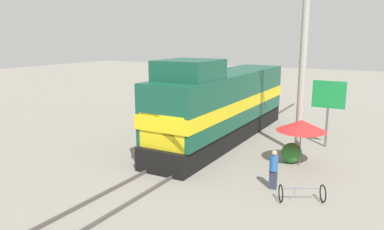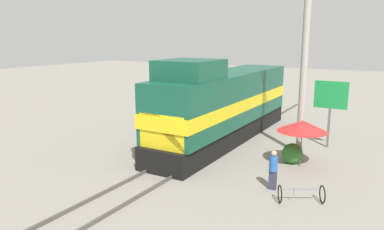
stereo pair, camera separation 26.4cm
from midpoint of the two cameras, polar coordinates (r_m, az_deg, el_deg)
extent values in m
plane|color=gray|center=(19.88, -0.32, -6.40)|extent=(120.00, 120.00, 0.00)
cube|color=#4C4742|center=(20.20, -2.10, -5.88)|extent=(0.08, 36.16, 0.15)
cube|color=#4C4742|center=(19.53, 1.52, -6.51)|extent=(0.08, 36.16, 0.15)
cube|color=black|center=(23.12, 4.54, -2.33)|extent=(2.63, 14.31, 1.15)
cube|color=#144C38|center=(22.70, 4.63, 2.72)|extent=(2.86, 13.74, 2.97)
cube|color=yellow|center=(22.75, 4.62, 1.98)|extent=(2.90, 13.88, 0.70)
cube|color=yellow|center=(17.77, -3.35, -2.03)|extent=(2.43, 2.00, 1.64)
cube|color=#144C38|center=(18.67, -0.83, 6.91)|extent=(2.69, 3.15, 0.99)
cylinder|color=#9E998E|center=(20.41, 16.16, 7.46)|extent=(0.37, 0.37, 9.65)
cylinder|color=#4C4C4C|center=(19.02, 15.79, -4.31)|extent=(0.05, 0.05, 2.15)
cone|color=red|center=(18.78, 15.95, -1.55)|extent=(2.40, 2.40, 0.54)
cube|color=#595959|center=(22.73, 19.49, -1.79)|extent=(0.12, 0.12, 2.26)
cube|color=#198C3F|center=(22.38, 19.82, 2.95)|extent=(1.82, 0.08, 1.54)
sphere|color=#2D722D|center=(19.45, 14.54, -5.62)|extent=(1.03, 1.03, 1.03)
cube|color=#2D3347|center=(16.11, 11.78, -9.61)|extent=(0.30, 0.20, 0.80)
cylinder|color=#2659A5|center=(15.86, 11.89, -7.18)|extent=(0.34, 0.34, 0.64)
sphere|color=tan|center=(15.73, 11.96, -5.68)|extent=(0.23, 0.23, 0.23)
torus|color=black|center=(15.00, 12.88, -11.55)|extent=(0.38, 0.63, 0.69)
torus|color=black|center=(15.42, 18.85, -11.24)|extent=(0.38, 0.63, 0.69)
cube|color=slate|center=(15.11, 15.95, -10.71)|extent=(1.22, 0.70, 0.04)
cylinder|color=slate|center=(15.07, 14.88, -11.04)|extent=(0.04, 0.04, 0.29)
camera|label=1|loc=(0.13, -90.45, -0.09)|focal=35.00mm
camera|label=2|loc=(0.13, 89.55, 0.09)|focal=35.00mm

